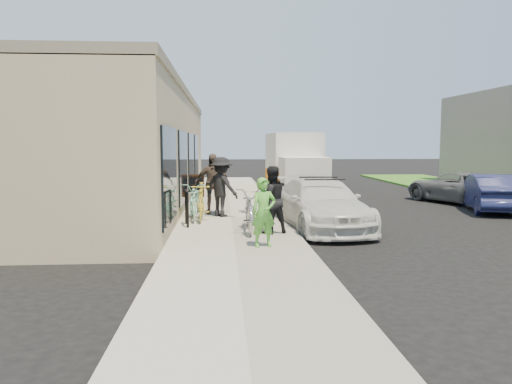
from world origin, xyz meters
name	(u,v)px	position (x,y,z in m)	size (l,w,h in m)	color
ground	(317,241)	(0.00, 0.00, 0.00)	(120.00, 120.00, 0.00)	black
sidewalk	(231,219)	(-2.00, 3.00, 0.07)	(3.00, 34.00, 0.15)	#9D988E
curb	(283,219)	(-0.45, 3.00, 0.07)	(0.12, 34.00, 0.13)	gray
storefront	(145,148)	(-5.24, 7.99, 2.12)	(3.60, 20.00, 4.22)	tan
bike_rack	(187,204)	(-3.20, 1.49, 0.72)	(0.15, 0.67, 0.95)	black
sandwich_board	(197,186)	(-3.28, 8.57, 0.61)	(0.59, 0.60, 0.90)	black
sedan_white	(321,204)	(0.41, 1.61, 0.68)	(2.38, 4.86, 1.40)	silver
sedan_silver	(310,198)	(0.49, 3.80, 0.62)	(1.47, 3.65, 1.24)	gray
moving_truck	(295,167)	(1.04, 10.82, 1.23)	(2.26, 5.71, 2.78)	silver
far_car_blue	(489,192)	(6.89, 4.76, 0.64)	(1.36, 3.90, 1.29)	#171C46
far_car_gray	(459,187)	(6.94, 7.08, 0.62)	(2.05, 4.45, 1.24)	#585A5D
tandem_bike	(250,209)	(-1.58, 0.64, 0.71)	(0.74, 2.12, 1.11)	silver
woman_rider	(264,212)	(-1.39, -1.30, 0.88)	(0.54, 0.35, 1.47)	#53A637
man_standing	(271,200)	(-1.08, 0.25, 0.97)	(0.79, 0.62, 1.63)	black
cruiser_bike_a	(194,205)	(-3.07, 2.40, 0.59)	(0.42, 1.47, 0.88)	#90D7C0
cruiser_bike_b	(196,199)	(-3.07, 3.67, 0.63)	(0.64, 1.83, 0.96)	#90D7C0
cruiser_bike_c	(201,202)	(-2.86, 2.45, 0.68)	(0.50, 1.77, 1.06)	gold
bystander_a	(221,187)	(-2.29, 3.14, 1.04)	(1.15, 0.66, 1.77)	black
bystander_b	(212,183)	(-2.57, 3.82, 1.08)	(1.09, 0.45, 1.86)	brown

